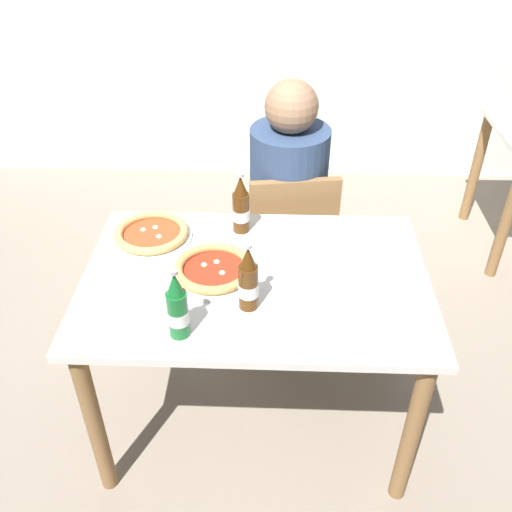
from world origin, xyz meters
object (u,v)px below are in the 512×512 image
(chair_behind_table, at_px, (289,239))
(beer_bottle_center, at_px, (177,308))
(beer_bottle_left, at_px, (241,207))
(beer_bottle_right, at_px, (248,281))
(pizza_margherita_near, at_px, (214,270))
(diner_seated, at_px, (287,215))
(napkin_with_cutlery, at_px, (320,273))
(dining_table_main, at_px, (255,301))
(pizza_marinara_far, at_px, (152,234))

(chair_behind_table, height_order, beer_bottle_center, beer_bottle_center)
(beer_bottle_left, bearing_deg, chair_behind_table, 59.00)
(chair_behind_table, xyz_separation_m, beer_bottle_right, (-0.15, -0.76, 0.37))
(chair_behind_table, xyz_separation_m, beer_bottle_center, (-0.35, -0.90, 0.37))
(beer_bottle_left, bearing_deg, pizza_margherita_near, -105.90)
(diner_seated, xyz_separation_m, beer_bottle_center, (-0.34, -0.95, 0.27))
(napkin_with_cutlery, bearing_deg, pizza_margherita_near, -177.14)
(diner_seated, relative_size, pizza_margherita_near, 4.06)
(chair_behind_table, height_order, napkin_with_cutlery, chair_behind_table)
(beer_bottle_center, bearing_deg, dining_table_main, 52.66)
(pizza_marinara_far, relative_size, beer_bottle_right, 1.22)
(diner_seated, height_order, napkin_with_cutlery, diner_seated)
(diner_seated, distance_m, napkin_with_cutlery, 0.67)
(diner_seated, xyz_separation_m, napkin_with_cutlery, (0.10, -0.64, 0.17))
(pizza_marinara_far, distance_m, napkin_with_cutlery, 0.65)
(dining_table_main, bearing_deg, beer_bottle_right, -96.12)
(pizza_margherita_near, xyz_separation_m, pizza_marinara_far, (-0.26, 0.21, -0.00))
(beer_bottle_center, bearing_deg, pizza_marinara_far, 109.63)
(pizza_marinara_far, bearing_deg, dining_table_main, -28.20)
(diner_seated, bearing_deg, beer_bottle_left, -116.33)
(beer_bottle_left, bearing_deg, dining_table_main, -76.98)
(beer_bottle_right, bearing_deg, beer_bottle_center, -146.64)
(diner_seated, height_order, beer_bottle_left, diner_seated)
(beer_bottle_left, distance_m, napkin_with_cutlery, 0.40)
(pizza_margherita_near, height_order, pizza_marinara_far, same)
(dining_table_main, height_order, beer_bottle_center, beer_bottle_center)
(pizza_margherita_near, distance_m, pizza_marinara_far, 0.33)
(dining_table_main, height_order, pizza_marinara_far, pizza_marinara_far)
(chair_behind_table, relative_size, beer_bottle_left, 3.44)
(pizza_marinara_far, height_order, beer_bottle_left, beer_bottle_left)
(chair_behind_table, xyz_separation_m, pizza_marinara_far, (-0.53, -0.40, 0.29))
(chair_behind_table, distance_m, pizza_marinara_far, 0.72)
(beer_bottle_left, bearing_deg, beer_bottle_right, -83.62)
(beer_bottle_center, bearing_deg, chair_behind_table, 68.66)
(napkin_with_cutlery, bearing_deg, chair_behind_table, 99.06)
(dining_table_main, bearing_deg, napkin_with_cutlery, 6.02)
(pizza_marinara_far, relative_size, beer_bottle_center, 1.22)
(chair_behind_table, relative_size, beer_bottle_right, 3.44)
(napkin_with_cutlery, bearing_deg, pizza_marinara_far, 163.02)
(pizza_margherita_near, relative_size, beer_bottle_left, 1.20)
(dining_table_main, relative_size, chair_behind_table, 1.41)
(beer_bottle_center, xyz_separation_m, napkin_with_cutlery, (0.44, 0.31, -0.10))
(dining_table_main, height_order, pizza_margherita_near, pizza_margherita_near)
(pizza_marinara_far, bearing_deg, beer_bottle_right, -43.92)
(dining_table_main, xyz_separation_m, napkin_with_cutlery, (0.22, 0.02, 0.12))
(dining_table_main, relative_size, napkin_with_cutlery, 5.64)
(pizza_margherita_near, bearing_deg, beer_bottle_left, 74.10)
(chair_behind_table, bearing_deg, pizza_margherita_near, 57.27)
(chair_behind_table, height_order, pizza_margherita_near, chair_behind_table)
(dining_table_main, distance_m, beer_bottle_left, 0.36)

